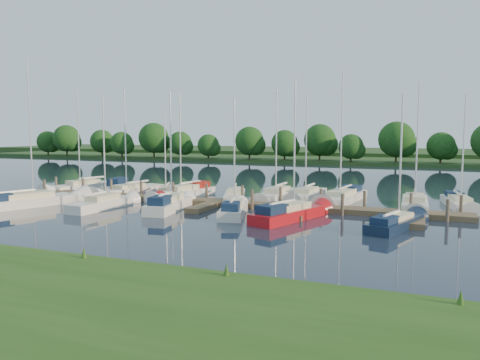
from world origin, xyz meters
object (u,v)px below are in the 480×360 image
at_px(dock, 215,203).
at_px(sailboat_s_2, 170,206).
at_px(motorboat, 117,188).
at_px(sailboat_n_5, 235,197).
at_px(sailboat_n_0, 82,188).

relative_size(dock, sailboat_s_2, 4.08).
relative_size(motorboat, sailboat_n_5, 0.60).
xyz_separation_m(sailboat_n_5, sailboat_s_2, (-2.61, -7.25, 0.07)).
bearing_deg(sailboat_n_0, sailboat_n_5, -164.85).
height_order(motorboat, sailboat_s_2, sailboat_s_2).
bearing_deg(sailboat_n_0, sailboat_s_2, 169.63).
relative_size(sailboat_n_0, motorboat, 1.99).
height_order(sailboat_n_0, motorboat, sailboat_n_0).
height_order(sailboat_n_5, sailboat_s_2, sailboat_s_2).
distance_m(dock, sailboat_n_5, 3.83).
bearing_deg(dock, motorboat, 160.20).
xyz_separation_m(dock, sailboat_s_2, (-2.37, -3.43, 0.15)).
distance_m(sailboat_n_5, sailboat_s_2, 7.70).
xyz_separation_m(motorboat, sailboat_n_5, (13.79, -1.06, -0.08)).
bearing_deg(sailboat_s_2, sailboat_n_5, 61.32).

